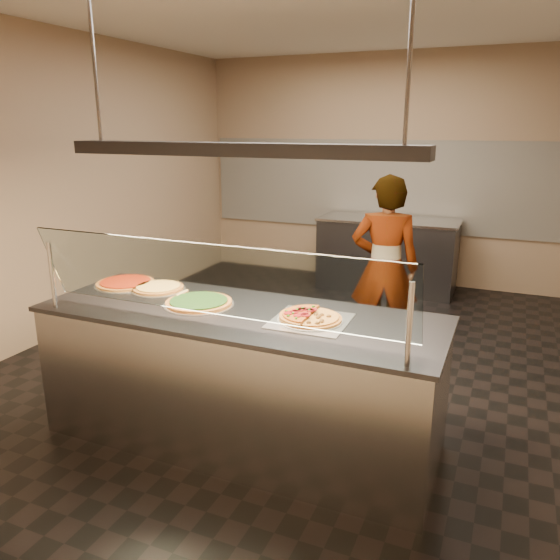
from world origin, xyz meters
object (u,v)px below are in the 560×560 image
at_px(pizza_spinach, 199,302).
at_px(worker, 385,268).
at_px(serving_counter, 240,377).
at_px(pizza_cheese, 159,287).
at_px(perforated_tray, 310,320).
at_px(pizza_spatula, 183,296).
at_px(prep_table, 387,254).
at_px(heat_lamp_housing, 235,150).
at_px(half_pizza_pepperoni, 297,314).
at_px(pizza_tomato, 126,283).
at_px(half_pizza_sausage, 325,319).
at_px(sneeze_guard, 210,281).

xyz_separation_m(pizza_spinach, worker, (0.86, 1.80, -0.11)).
xyz_separation_m(serving_counter, pizza_cheese, (-0.77, 0.21, 0.48)).
distance_m(perforated_tray, pizza_spinach, 0.80).
xyz_separation_m(perforated_tray, pizza_spatula, (-0.95, 0.05, 0.02)).
bearing_deg(prep_table, heat_lamp_housing, -91.61).
bearing_deg(pizza_spatula, prep_table, 81.58).
xyz_separation_m(half_pizza_pepperoni, pizza_cheese, (-1.16, 0.19, -0.02)).
xyz_separation_m(half_pizza_pepperoni, heat_lamp_housing, (-0.40, -0.02, 0.99)).
bearing_deg(pizza_cheese, pizza_tomato, 178.26).
relative_size(half_pizza_pepperoni, pizza_spatula, 1.64).
relative_size(prep_table, worker, 1.05).
bearing_deg(serving_counter, half_pizza_sausage, 1.08).
relative_size(pizza_cheese, worker, 0.23).
bearing_deg(perforated_tray, pizza_cheese, 171.30).
height_order(sneeze_guard, prep_table, sneeze_guard).
height_order(perforated_tray, half_pizza_sausage, half_pizza_sausage).
relative_size(serving_counter, sneeze_guard, 1.10).
height_order(pizza_spatula, prep_table, pizza_spatula).
bearing_deg(prep_table, pizza_spinach, -96.11).
bearing_deg(pizza_spinach, worker, 64.55).
bearing_deg(heat_lamp_housing, pizza_spinach, 175.35).
height_order(prep_table, worker, worker).
height_order(perforated_tray, half_pizza_pepperoni, half_pizza_pepperoni).
height_order(pizza_tomato, heat_lamp_housing, heat_lamp_housing).
distance_m(pizza_spinach, pizza_cheese, 0.49).
relative_size(perforated_tray, pizza_cheese, 1.20).
height_order(pizza_spinach, heat_lamp_housing, heat_lamp_housing).
distance_m(pizza_spinach, pizza_tomato, 0.78).
bearing_deg(half_pizza_sausage, pizza_spatula, 176.86).
xyz_separation_m(half_pizza_pepperoni, prep_table, (-0.29, 3.96, -0.50)).
bearing_deg(half_pizza_pepperoni, perforated_tray, -0.03).
bearing_deg(pizza_cheese, prep_table, 76.89).
relative_size(serving_counter, pizza_tomato, 5.79).
bearing_deg(serving_counter, half_pizza_pepperoni, 2.26).
height_order(sneeze_guard, worker, worker).
distance_m(perforated_tray, pizza_spatula, 0.95).
bearing_deg(sneeze_guard, pizza_spatula, 138.54).
relative_size(sneeze_guard, pizza_tomato, 5.27).
xyz_separation_m(half_pizza_pepperoni, pizza_spinach, (-0.71, 0.01, -0.02)).
bearing_deg(serving_counter, pizza_tomato, 168.55).
bearing_deg(pizza_cheese, perforated_tray, -8.70).
xyz_separation_m(half_pizza_sausage, pizza_spatula, (-1.05, 0.06, 0.00)).
distance_m(serving_counter, half_pizza_sausage, 0.76).
bearing_deg(pizza_cheese, heat_lamp_housing, -15.17).
height_order(sneeze_guard, half_pizza_sausage, sneeze_guard).
distance_m(pizza_spinach, prep_table, 4.00).
distance_m(serving_counter, prep_table, 3.97).
relative_size(perforated_tray, half_pizza_pepperoni, 1.22).
bearing_deg(sneeze_guard, prep_table, 88.52).
xyz_separation_m(half_pizza_pepperoni, half_pizza_sausage, (0.18, -0.00, -0.01)).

